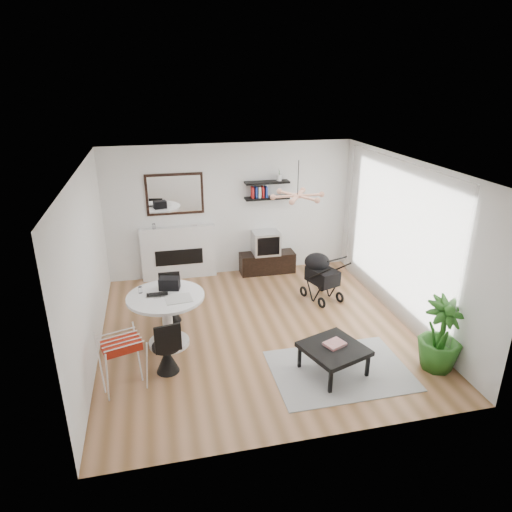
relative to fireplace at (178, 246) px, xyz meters
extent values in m
plane|color=brown|center=(1.10, -2.42, -0.69)|extent=(5.00, 5.00, 0.00)
plane|color=white|center=(1.10, -2.42, 2.01)|extent=(5.00, 5.00, 0.00)
plane|color=white|center=(1.10, 0.08, 0.66)|extent=(5.00, 0.00, 5.00)
plane|color=white|center=(-1.40, -2.42, 0.66)|extent=(0.00, 5.00, 5.00)
plane|color=white|center=(3.60, -2.42, 0.66)|extent=(0.00, 5.00, 5.00)
cube|color=white|center=(3.50, -2.22, 0.66)|extent=(0.04, 3.60, 2.60)
cube|color=white|center=(0.00, 0.00, -0.14)|extent=(1.50, 0.15, 1.10)
cube|color=black|center=(0.00, -0.06, -0.21)|extent=(0.95, 0.06, 0.32)
cube|color=black|center=(0.00, 0.06, 1.06)|extent=(1.12, 0.03, 0.82)
cube|color=white|center=(0.00, 0.04, 1.06)|extent=(1.02, 0.01, 0.72)
cube|color=black|center=(1.83, -0.05, 0.91)|extent=(0.90, 0.25, 0.04)
cube|color=black|center=(1.83, -0.05, 1.23)|extent=(0.90, 0.25, 0.04)
cube|color=black|center=(1.83, -0.13, -0.47)|extent=(1.15, 0.40, 0.43)
cube|color=silver|center=(1.79, -0.13, -0.01)|extent=(0.55, 0.48, 0.48)
cube|color=black|center=(1.79, -0.37, -0.01)|extent=(0.46, 0.01, 0.38)
cylinder|color=white|center=(-0.35, -2.53, -0.65)|extent=(0.62, 0.62, 0.07)
cylinder|color=white|center=(-0.35, -2.53, -0.25)|extent=(0.16, 0.16, 0.74)
cylinder|color=white|center=(-0.35, -2.53, 0.14)|extent=(1.16, 1.16, 0.04)
imported|color=black|center=(-0.47, -2.55, 0.18)|extent=(0.32, 0.21, 0.02)
cube|color=black|center=(-0.27, -2.32, 0.26)|extent=(0.34, 0.25, 0.18)
cube|color=white|center=(-0.17, -2.70, 0.17)|extent=(0.41, 0.35, 0.01)
cylinder|color=white|center=(-0.71, -2.36, 0.21)|extent=(0.06, 0.06, 0.10)
cylinder|color=black|center=(-0.26, -1.79, -0.28)|extent=(0.39, 0.39, 0.04)
cone|color=black|center=(-0.26, -1.79, -0.50)|extent=(0.32, 0.32, 0.37)
cube|color=black|center=(-0.26, -1.61, -0.06)|extent=(0.36, 0.05, 0.40)
cylinder|color=black|center=(-0.40, -3.23, -0.28)|extent=(0.40, 0.40, 0.05)
cone|color=black|center=(-0.40, -3.23, -0.50)|extent=(0.32, 0.32, 0.38)
cube|color=black|center=(-0.37, -3.41, -0.05)|extent=(0.36, 0.10, 0.41)
cube|color=#9C1D0E|center=(-0.96, -3.54, 0.03)|extent=(0.53, 0.40, 0.13)
cube|color=black|center=(2.51, -1.57, -0.22)|extent=(0.55, 0.68, 0.27)
ellipsoid|color=black|center=(2.46, -1.41, 0.00)|extent=(0.47, 0.47, 0.33)
cylinder|color=black|center=(2.63, -1.92, 0.24)|extent=(0.42, 0.16, 0.03)
torus|color=black|center=(2.22, -1.38, -0.60)|extent=(0.11, 0.21, 0.20)
torus|color=black|center=(2.63, -1.25, -0.60)|extent=(0.11, 0.21, 0.20)
torus|color=black|center=(2.40, -1.90, -0.60)|extent=(0.11, 0.21, 0.20)
torus|color=black|center=(2.80, -1.76, -0.60)|extent=(0.11, 0.21, 0.20)
cube|color=#ADADAD|center=(1.98, -3.77, -0.68)|extent=(1.92, 1.38, 0.01)
cube|color=black|center=(1.86, -3.77, -0.31)|extent=(0.99, 0.99, 0.07)
cube|color=black|center=(1.66, -4.20, -0.51)|extent=(0.04, 0.04, 0.33)
cube|color=black|center=(2.29, -3.98, -0.51)|extent=(0.04, 0.04, 0.33)
cube|color=black|center=(1.44, -3.57, -0.51)|extent=(0.04, 0.04, 0.33)
cube|color=black|center=(2.07, -3.35, -0.51)|extent=(0.04, 0.04, 0.33)
cube|color=#C03035|center=(1.89, -3.73, -0.25)|extent=(0.34, 0.30, 0.04)
imported|color=#26601B|center=(3.35, -4.00, -0.15)|extent=(0.70, 0.70, 1.07)
camera|label=1|loc=(-0.39, -8.79, 3.21)|focal=32.00mm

